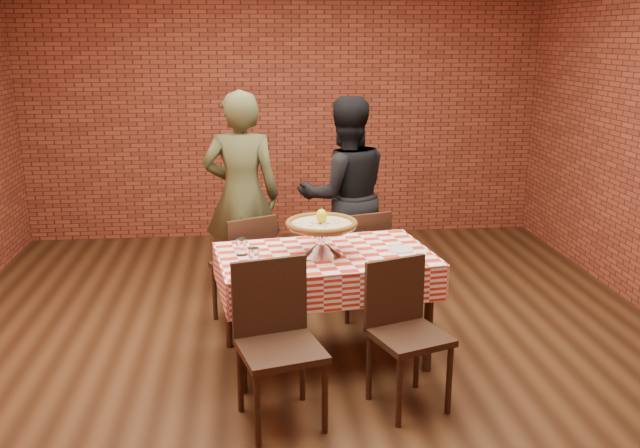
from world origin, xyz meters
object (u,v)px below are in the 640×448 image
Objects in this scene: water_glass_right at (241,247)px; diner_olive at (242,196)px; pizza at (322,224)px; condiment_caddy at (321,229)px; pizza_stand at (322,240)px; chair_near_left at (281,348)px; table at (325,307)px; chair_far_right at (358,262)px; water_glass_left at (254,256)px; chair_near_right at (410,338)px; chair_far_left at (243,269)px; diner_black at (345,196)px.

water_glass_right is 1.25m from diner_olive.
pizza reaches higher than condiment_caddy.
condiment_caddy is at bearing 84.35° from pizza_stand.
pizza is 0.95m from chair_near_left.
chair_far_right reaches higher than table.
chair_near_left is (0.22, -0.80, -0.35)m from water_glass_right.
water_glass_left is 1.09m from chair_near_right.
chair_near_left is (0.14, -0.59, -0.35)m from water_glass_left.
diner_olive reaches higher than chair_near_left.
diner_olive is (-0.22, 2.05, 0.40)m from chair_near_left.
pizza_stand is 3.18× the size of condiment_caddy.
chair_far_left is at bearing 126.62° from pizza_stand.
water_glass_left is 0.12× the size of chair_near_right.
table is 0.83× the size of diner_black.
water_glass_right is at bearing 90.53° from chair_near_left.
diner_olive is at bearing 113.55° from table.
pizza_stand is (-0.03, -0.04, 0.49)m from table.
diner_olive is at bearing -5.53° from diner_black.
chair_near_left reaches higher than table.
water_glass_left reaches higher than table.
diner_black is at bearing -103.69° from chair_far_right.
condiment_caddy reaches higher than chair_far_left.
water_glass_right reaches higher than table.
pizza is at bearing 52.95° from chair_near_left.
pizza_stand is at bearing -135.00° from pizza.
condiment_caddy is 1.03m from diner_black.
pizza reaches higher than chair_near_left.
water_glass_left is at bearing 32.77° from chair_far_right.
pizza_stand is at bearing 48.52° from chair_far_right.
chair_far_left is at bearing 106.18° from chair_near_right.
water_glass_left is 0.13× the size of chair_far_right.
chair_far_left is 0.90m from chair_far_right.
chair_near_right is 1.45m from chair_far_right.
pizza_stand is at bearing -102.69° from condiment_caddy.
water_glass_left is at bearing 98.09° from diner_olive.
chair_far_right is (0.37, 0.81, -0.54)m from pizza.
table is 9.55× the size of condiment_caddy.
water_glass_right is at bearing 94.98° from diner_olive.
chair_near_right is 1.01× the size of chair_far_left.
pizza_stand is at bearing 52.95° from chair_near_left.
water_glass_right is at bearing 48.32° from diner_black.
pizza reaches higher than water_glass_left.
water_glass_right is at bearing -158.42° from condiment_caddy.
water_glass_right is at bearing 23.13° from chair_far_right.
table is 1.47m from diner_olive.
chair_far_left is (-0.53, 0.71, -0.53)m from pizza.
water_glass_left is 0.76× the size of condiment_caddy.
chair_far_left is at bearing 95.67° from water_glass_left.
chair_far_right is (0.89, 0.75, -0.38)m from water_glass_right.
table is 1.61× the size of chair_far_right.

